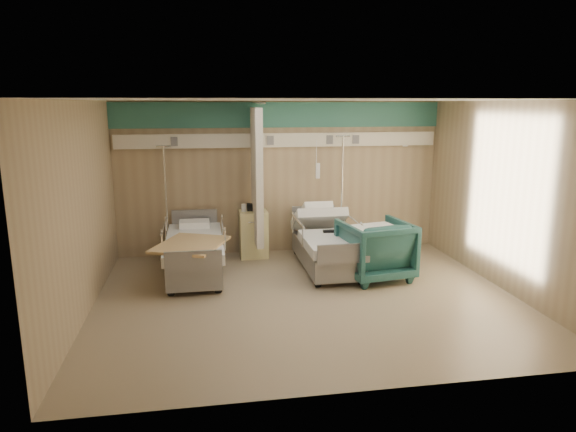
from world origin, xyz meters
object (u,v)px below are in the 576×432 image
at_px(bed_right, 326,250).
at_px(visitor_armchair, 375,249).
at_px(iv_stand_right, 341,229).
at_px(bedside_cabinet, 253,234).
at_px(iv_stand_left, 168,237).
at_px(bed_left, 195,257).

height_order(bed_right, visitor_armchair, visitor_armchair).
bearing_deg(iv_stand_right, bedside_cabinet, -179.61).
distance_m(bed_right, iv_stand_right, 1.05).
height_order(bed_right, iv_stand_left, iv_stand_left).
xyz_separation_m(bed_left, visitor_armchair, (2.85, -0.61, 0.16)).
bearing_deg(bed_left, iv_stand_right, 18.65).
height_order(visitor_armchair, iv_stand_right, iv_stand_right).
distance_m(bed_right, iv_stand_left, 2.85).
height_order(bedside_cabinet, iv_stand_left, iv_stand_left).
bearing_deg(bedside_cabinet, iv_stand_left, 177.53).
bearing_deg(bed_left, iv_stand_left, 116.42).
relative_size(iv_stand_right, iv_stand_left, 1.07).
xyz_separation_m(bed_left, bedside_cabinet, (1.05, 0.90, 0.11)).
relative_size(bed_left, iv_stand_right, 0.99).
distance_m(iv_stand_right, iv_stand_left, 3.18).
bearing_deg(visitor_armchair, bedside_cabinet, -49.30).
bearing_deg(iv_stand_right, visitor_armchair, -84.37).
bearing_deg(bed_right, iv_stand_right, 61.24).
relative_size(bedside_cabinet, visitor_armchair, 0.82).
xyz_separation_m(bed_right, bed_left, (-2.20, 0.00, 0.00)).
xyz_separation_m(visitor_armchair, iv_stand_right, (-0.15, 1.52, -0.02)).
xyz_separation_m(bed_left, iv_stand_right, (2.70, 0.91, 0.13)).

